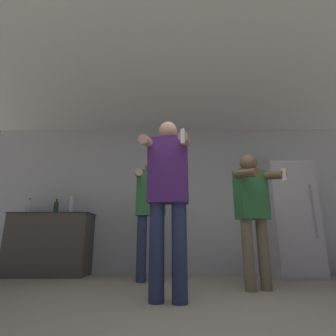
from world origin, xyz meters
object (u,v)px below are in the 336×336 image
Objects in this scene: refrigerator at (290,218)px; bottle_green_wine at (71,205)px; person_spectator_back at (151,206)px; bottle_clear_vodka at (29,207)px; person_man_side at (253,206)px; bottle_red_label at (56,207)px; person_woman_foreground at (168,194)px.

bottle_green_wine is (-3.52, 0.02, 0.22)m from refrigerator.
person_spectator_back is (-2.18, -0.47, 0.14)m from refrigerator.
refrigerator is 7.07× the size of bottle_clear_vodka.
bottle_green_wine is at bearing 0.00° from bottle_clear_vodka.
person_man_side is at bearing -129.61° from refrigerator.
bottle_red_label is 0.14× the size of person_spectator_back.
person_woman_foreground is at bearing -149.86° from person_man_side.
bottle_clear_vodka is at bearing 143.49° from person_woman_foreground.
bottle_clear_vodka is 0.14× the size of person_spectator_back.
person_woman_foreground is 1.17m from person_man_side.
person_man_side is at bearing -21.24° from bottle_red_label.
refrigerator is 2.24m from person_spectator_back.
person_spectator_back reaches higher than bottle_green_wine.
bottle_clear_vodka is at bearing -180.00° from bottle_red_label.
refrigerator is 4.22m from bottle_clear_vodka.
person_spectator_back is (1.58, -0.49, -0.04)m from bottle_red_label.
bottle_clear_vodka is 0.98× the size of bottle_red_label.
person_man_side is 1.42m from person_spectator_back.
person_man_side is at bearing -18.57° from bottle_clear_vodka.
bottle_red_label is (-3.77, 0.02, 0.19)m from refrigerator.
person_spectator_back is (-1.28, 0.62, 0.08)m from person_man_side.
bottle_red_label is 2.51m from person_woman_foreground.
person_spectator_back is (2.03, -0.49, -0.04)m from bottle_clear_vodka.
bottle_green_wine is 1.26× the size of bottle_red_label.
person_man_side is (-0.91, -1.10, 0.07)m from refrigerator.
bottle_clear_vodka is at bearing 161.43° from person_man_side.
refrigerator reaches higher than bottle_clear_vodka.
person_spectator_back is at bearing 153.91° from person_man_side.
person_woman_foreground is at bearing -46.63° from bottle_green_wine.
bottle_red_label is at bearing 158.76° from person_man_side.
person_man_side is (2.62, -1.11, -0.15)m from bottle_green_wine.
bottle_green_wine is 0.18× the size of person_spectator_back.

